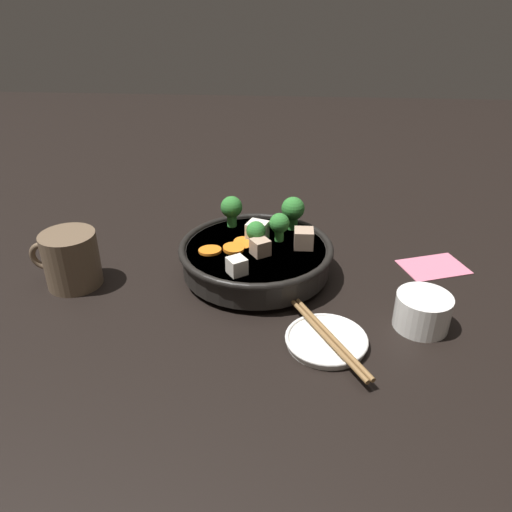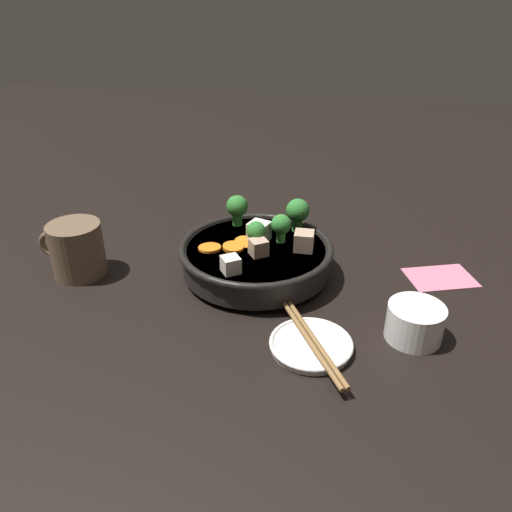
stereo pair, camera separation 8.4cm
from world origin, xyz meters
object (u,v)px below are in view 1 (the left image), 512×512
(tea_cup, at_px, (422,311))
(dark_mug, at_px, (71,259))
(stirfry_bowl, at_px, (257,254))
(chopsticks_pair, at_px, (327,335))
(side_saucer, at_px, (326,340))

(tea_cup, distance_m, dark_mug, 0.56)
(stirfry_bowl, xyz_separation_m, chopsticks_pair, (-0.11, 0.18, -0.02))
(chopsticks_pair, bearing_deg, dark_mug, -17.25)
(dark_mug, height_order, chopsticks_pair, dark_mug)
(dark_mug, distance_m, chopsticks_pair, 0.43)
(stirfry_bowl, bearing_deg, chopsticks_pair, 121.18)
(dark_mug, bearing_deg, side_saucer, 162.75)
(stirfry_bowl, distance_m, tea_cup, 0.28)
(stirfry_bowl, height_order, tea_cup, stirfry_bowl)
(stirfry_bowl, distance_m, chopsticks_pair, 0.22)
(dark_mug, bearing_deg, stirfry_bowl, -169.40)
(side_saucer, height_order, tea_cup, tea_cup)
(stirfry_bowl, bearing_deg, side_saucer, 121.18)
(stirfry_bowl, height_order, chopsticks_pair, stirfry_bowl)
(tea_cup, xyz_separation_m, dark_mug, (0.55, -0.07, 0.02))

